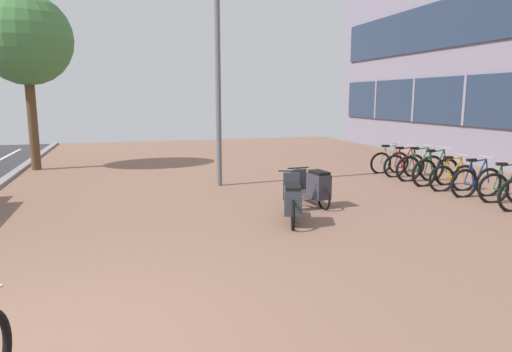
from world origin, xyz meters
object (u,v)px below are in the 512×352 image
Objects in this scene: bicycle_rack_08 at (404,165)px; street_tree at (26,40)px; bicycle_rack_06 at (436,172)px; bicycle_rack_04 at (476,182)px; bicycle_rack_03 at (507,188)px; lamp_post at (217,41)px; scooter_near at (292,200)px; bicycle_rack_07 at (420,168)px; bicycle_rack_09 at (390,162)px; scooter_mid at (314,187)px; bicycle_rack_05 at (453,178)px.

street_tree is (-10.28, 4.46, 3.61)m from bicycle_rack_08.
street_tree is at bearing 150.42° from bicycle_rack_06.
bicycle_rack_03 is at bearing -75.56° from bicycle_rack_04.
lamp_post is 6.51m from street_tree.
bicycle_rack_03 is 0.71m from bicycle_rack_04.
bicycle_rack_06 reaches higher than scooter_near.
bicycle_rack_07 is 1.37m from bicycle_rack_09.
street_tree is (-6.42, 6.87, 3.54)m from scooter_mid.
bicycle_rack_04 is (-0.18, 0.68, 0.00)m from bicycle_rack_03.
bicycle_rack_06 reaches higher than bicycle_rack_03.
bicycle_rack_07 is at bearing 89.67° from bicycle_rack_04.
bicycle_rack_07 is 1.14× the size of bicycle_rack_09.
bicycle_rack_06 is 1.15× the size of bicycle_rack_09.
bicycle_rack_03 reaches higher than bicycle_rack_08.
bicycle_rack_03 is 4.94m from scooter_near.
bicycle_rack_04 is 0.75× the size of scooter_near.
bicycle_rack_07 is at bearing -26.53° from street_tree.
bicycle_rack_06 is 0.86× the size of scooter_mid.
bicycle_rack_06 is 1.01× the size of bicycle_rack_07.
street_tree is at bearing 133.06° from scooter_mid.
bicycle_rack_03 is 0.76× the size of scooter_mid.
scooter_mid is (-3.88, -1.73, 0.04)m from bicycle_rack_07.
bicycle_rack_06 reaches higher than bicycle_rack_09.
street_tree is (-10.30, 5.14, 3.59)m from bicycle_rack_07.
bicycle_rack_07 is at bearing 30.10° from scooter_near.
bicycle_rack_08 is 1.04× the size of bicycle_rack_09.
scooter_mid is at bearing -46.94° from street_tree.
bicycle_rack_06 is 3.98m from scooter_mid.
lamp_post reaches higher than bicycle_rack_04.
bicycle_rack_09 is at bearing 41.17° from scooter_near.
bicycle_rack_06 reaches higher than bicycle_rack_04.
bicycle_rack_08 is at bearing 88.24° from bicycle_rack_05.
bicycle_rack_04 is at bearing 104.44° from bicycle_rack_03.
bicycle_rack_05 is 0.87× the size of bicycle_rack_06.
lamp_post is at bearing 162.85° from bicycle_rack_06.
scooter_near is 10.28m from street_tree.
bicycle_rack_06 is at bearing 15.16° from scooter_mid.
bicycle_rack_07 is 0.22× the size of lamp_post.
bicycle_rack_03 is at bearing 0.43° from scooter_near.
scooter_mid is at bearing 49.42° from scooter_near.
lamp_post reaches higher than scooter_mid.
lamp_post is 1.23× the size of street_tree.
bicycle_rack_06 is 5.18m from scooter_near.
bicycle_rack_07 reaches higher than bicycle_rack_08.
lamp_post reaches higher than bicycle_rack_06.
bicycle_rack_03 is 1.39m from bicycle_rack_05.
scooter_mid is 0.25× the size of lamp_post.
scooter_mid is (-3.87, 0.33, 0.06)m from bicycle_rack_04.
lamp_post is (-1.45, 2.68, 3.20)m from scooter_mid.
bicycle_rack_07 is at bearing 86.55° from bicycle_rack_05.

